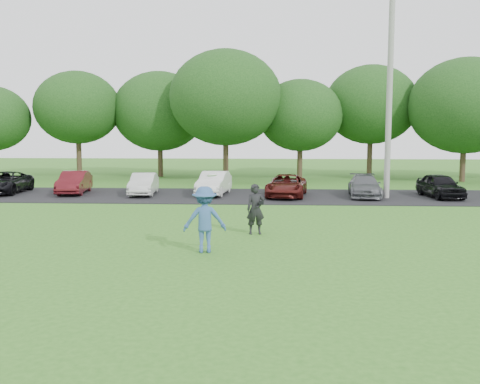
# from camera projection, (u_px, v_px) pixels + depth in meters

# --- Properties ---
(ground) EXTENTS (100.00, 100.00, 0.00)m
(ground) POSITION_uv_depth(u_px,v_px,m) (232.00, 255.00, 14.27)
(ground) COLOR #30691E
(ground) RESTS_ON ground
(parking_lot) EXTENTS (32.00, 6.50, 0.03)m
(parking_lot) POSITION_uv_depth(u_px,v_px,m) (251.00, 196.00, 27.16)
(parking_lot) COLOR black
(parking_lot) RESTS_ON ground
(utility_pole) EXTENTS (0.28, 0.28, 9.45)m
(utility_pole) POSITION_uv_depth(u_px,v_px,m) (389.00, 101.00, 25.75)
(utility_pole) COLOR gray
(utility_pole) RESTS_ON ground
(frisbee_player) EXTENTS (1.26, 0.84, 2.17)m
(frisbee_player) POSITION_uv_depth(u_px,v_px,m) (205.00, 219.00, 14.53)
(frisbee_player) COLOR #32568D
(frisbee_player) RESTS_ON ground
(camera_bystander) EXTENTS (0.66, 0.50, 1.62)m
(camera_bystander) POSITION_uv_depth(u_px,v_px,m) (256.00, 209.00, 17.10)
(camera_bystander) COLOR black
(camera_bystander) RESTS_ON ground
(parked_cars) EXTENTS (28.10, 4.75, 1.20)m
(parked_cars) POSITION_uv_depth(u_px,v_px,m) (235.00, 184.00, 27.16)
(parked_cars) COLOR black
(parked_cars) RESTS_ON parking_lot
(tree_row) EXTENTS (42.39, 9.85, 8.64)m
(tree_row) POSITION_uv_depth(u_px,v_px,m) (279.00, 107.00, 36.20)
(tree_row) COLOR #38281C
(tree_row) RESTS_ON ground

